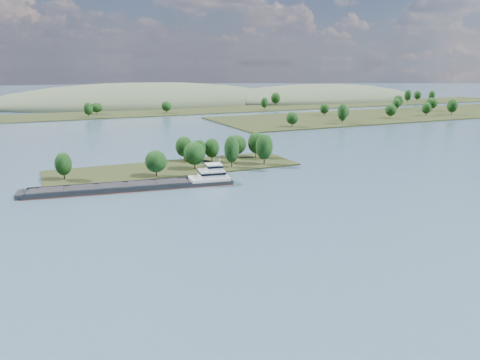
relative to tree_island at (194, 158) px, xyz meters
name	(u,v)px	position (x,y,z in m)	size (l,w,h in m)	color
ground	(234,210)	(-7.82, -59.41, -3.92)	(1800.00, 1800.00, 0.00)	#3D586A
tree_island	(194,158)	(0.00, 0.00, 0.00)	(100.00, 31.50, 14.19)	black
right_bank	(404,114)	(224.00, 120.22, -2.87)	(320.00, 90.00, 15.56)	black
back_shoreline	(108,114)	(0.10, 220.32, -3.25)	(900.00, 60.00, 15.33)	black
hill_east	(318,100)	(252.18, 290.59, -3.92)	(260.00, 140.00, 36.00)	#404D35
hill_west	(144,103)	(52.18, 320.59, -3.92)	(320.00, 160.00, 44.00)	#404D35
cargo_barge	(145,185)	(-25.69, -24.64, -2.71)	(71.10, 17.63, 9.55)	black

